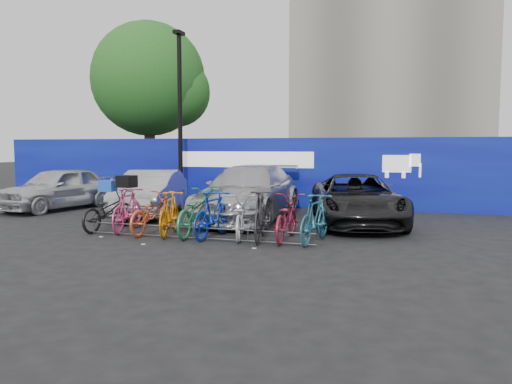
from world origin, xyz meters
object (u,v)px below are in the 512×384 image
at_px(car_2, 249,193).
at_px(bike_7, 260,215).
at_px(bike_1, 127,209).
at_px(bike_6, 240,217).
at_px(car_0, 59,188).
at_px(bike_0, 108,211).
at_px(tree, 154,82).
at_px(car_3, 356,200).
at_px(bike_3, 169,213).
at_px(bike_4, 196,212).
at_px(bike_2, 152,213).
at_px(bike_rack, 193,233).
at_px(bike_5, 213,214).
at_px(bike_8, 286,218).
at_px(car_1, 150,193).
at_px(lamppost, 180,113).
at_px(bike_9, 315,218).

xyz_separation_m(car_2, bike_7, (1.28, -3.07, -0.21)).
relative_size(bike_1, bike_6, 1.00).
bearing_deg(car_0, bike_0, -26.79).
height_order(tree, car_3, tree).
relative_size(bike_3, bike_4, 0.84).
relative_size(car_2, bike_4, 2.58).
distance_m(car_3, bike_2, 5.41).
bearing_deg(bike_4, bike_2, 3.08).
bearing_deg(bike_rack, bike_7, 15.21).
bearing_deg(bike_rack, car_2, 87.08).
xyz_separation_m(bike_5, bike_8, (1.67, 0.21, -0.04)).
xyz_separation_m(bike_rack, bike_2, (-1.30, 0.50, 0.34)).
bearing_deg(bike_5, bike_2, 0.40).
height_order(car_2, car_3, car_2).
bearing_deg(car_2, bike_rack, -93.78).
relative_size(car_1, bike_1, 2.30).
bearing_deg(bike_rack, bike_2, 159.12).
height_order(car_1, bike_5, car_1).
distance_m(bike_1, bike_6, 2.97).
xyz_separation_m(bike_0, bike_2, (1.29, -0.10, 0.01)).
bearing_deg(bike_4, bike_8, -179.96).
height_order(car_2, bike_6, car_2).
distance_m(car_2, car_3, 3.09).
bearing_deg(tree, bike_2, -61.70).
height_order(bike_1, bike_5, bike_1).
bearing_deg(bike_0, lamppost, -77.32).
relative_size(car_3, bike_6, 2.68).
distance_m(lamppost, bike_6, 7.40).
xyz_separation_m(car_0, bike_8, (8.62, -3.18, -0.21)).
xyz_separation_m(car_2, bike_9, (2.50, -3.00, -0.23)).
relative_size(bike_4, bike_7, 1.10).
xyz_separation_m(bike_4, bike_8, (2.17, 0.01, -0.04)).
height_order(bike_2, bike_5, bike_5).
distance_m(bike_1, bike_2, 0.74).
relative_size(lamppost, bike_3, 3.49).
bearing_deg(lamppost, bike_0, -83.56).
distance_m(tree, car_1, 9.33).
relative_size(lamppost, bike_4, 2.95).
height_order(car_3, bike_3, car_3).
distance_m(bike_2, bike_7, 2.76).
xyz_separation_m(bike_2, bike_5, (1.64, -0.13, 0.04)).
distance_m(bike_rack, bike_1, 2.15).
bearing_deg(bike_0, bike_4, -174.51).
bearing_deg(tree, bike_3, -59.73).
bearing_deg(bike_1, bike_7, 167.46).
xyz_separation_m(bike_rack, bike_3, (-0.78, 0.39, 0.36)).
xyz_separation_m(tree, lamppost, (3.57, -4.66, -1.80)).
bearing_deg(car_1, lamppost, 81.76).
height_order(lamppost, bike_7, lamppost).
height_order(car_1, car_2, car_2).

